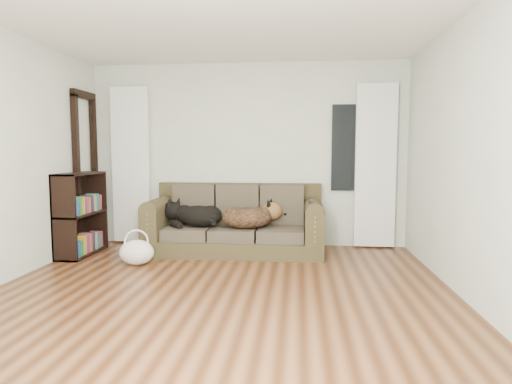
# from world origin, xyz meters

# --- Properties ---
(floor) EXTENTS (5.00, 5.00, 0.00)m
(floor) POSITION_xyz_m (0.00, 0.00, 0.00)
(floor) COLOR #3D200F
(floor) RESTS_ON ground
(ceiling) EXTENTS (5.00, 5.00, 0.00)m
(ceiling) POSITION_xyz_m (0.00, 0.00, 2.60)
(ceiling) COLOR white
(ceiling) RESTS_ON ground
(wall_back) EXTENTS (4.50, 0.04, 2.60)m
(wall_back) POSITION_xyz_m (0.00, 2.50, 1.30)
(wall_back) COLOR beige
(wall_back) RESTS_ON ground
(wall_right) EXTENTS (0.04, 5.00, 2.60)m
(wall_right) POSITION_xyz_m (2.25, 0.00, 1.30)
(wall_right) COLOR beige
(wall_right) RESTS_ON ground
(curtain_left) EXTENTS (0.55, 0.08, 2.25)m
(curtain_left) POSITION_xyz_m (-1.70, 2.42, 1.15)
(curtain_left) COLOR white
(curtain_left) RESTS_ON ground
(curtain_right) EXTENTS (0.55, 0.08, 2.25)m
(curtain_right) POSITION_xyz_m (1.80, 2.42, 1.15)
(curtain_right) COLOR white
(curtain_right) RESTS_ON ground
(window_pane) EXTENTS (0.50, 0.03, 1.20)m
(window_pane) POSITION_xyz_m (1.45, 2.47, 1.40)
(window_pane) COLOR black
(window_pane) RESTS_ON wall_back
(door_casing) EXTENTS (0.07, 0.60, 2.10)m
(door_casing) POSITION_xyz_m (-2.20, 2.05, 1.05)
(door_casing) COLOR black
(door_casing) RESTS_ON ground
(sofa) EXTENTS (2.32, 1.00, 0.95)m
(sofa) POSITION_xyz_m (-0.10, 1.97, 0.45)
(sofa) COLOR #312A1B
(sofa) RESTS_ON floor
(dog_black_lab) EXTENTS (0.81, 0.71, 0.29)m
(dog_black_lab) POSITION_xyz_m (-0.62, 1.94, 0.48)
(dog_black_lab) COLOR black
(dog_black_lab) RESTS_ON sofa
(dog_shepherd) EXTENTS (0.74, 0.57, 0.30)m
(dog_shepherd) POSITION_xyz_m (0.11, 1.89, 0.49)
(dog_shepherd) COLOR black
(dog_shepherd) RESTS_ON sofa
(tv_remote) EXTENTS (0.07, 0.17, 0.02)m
(tv_remote) POSITION_xyz_m (0.89, 1.81, 0.73)
(tv_remote) COLOR black
(tv_remote) RESTS_ON sofa
(tote_bag) EXTENTS (0.43, 0.35, 0.30)m
(tote_bag) POSITION_xyz_m (-1.17, 1.21, 0.16)
(tote_bag) COLOR silver
(tote_bag) RESTS_ON floor
(bookshelf) EXTENTS (0.42, 0.89, 1.07)m
(bookshelf) POSITION_xyz_m (-2.09, 1.65, 0.50)
(bookshelf) COLOR black
(bookshelf) RESTS_ON floor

